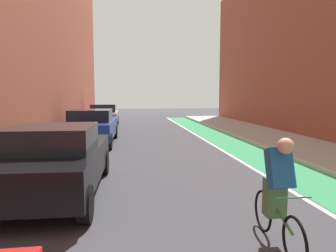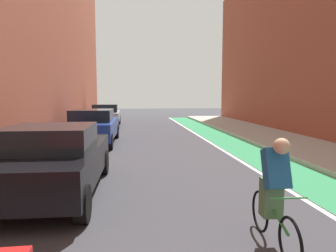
% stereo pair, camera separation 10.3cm
% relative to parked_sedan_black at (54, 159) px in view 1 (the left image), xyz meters
% --- Properties ---
extents(ground_plane, '(76.22, 76.22, 0.00)m').
position_rel_parked_sedan_black_xyz_m(ground_plane, '(2.95, 2.39, -0.79)').
color(ground_plane, '#38383D').
extents(bike_lane_paint, '(1.60, 34.65, 0.00)m').
position_rel_parked_sedan_black_xyz_m(bike_lane_paint, '(6.15, 4.39, -0.79)').
color(bike_lane_paint, '#2D8451').
rests_on(bike_lane_paint, ground).
extents(lane_divider_stripe, '(0.12, 34.65, 0.00)m').
position_rel_parked_sedan_black_xyz_m(lane_divider_stripe, '(5.25, 4.39, -0.78)').
color(lane_divider_stripe, white).
rests_on(lane_divider_stripe, ground).
extents(sidewalk_right, '(3.33, 34.65, 0.14)m').
position_rel_parked_sedan_black_xyz_m(sidewalk_right, '(8.61, 4.39, -0.72)').
color(sidewalk_right, '#A8A59E').
rests_on(sidewalk_right, ground).
extents(parked_sedan_black, '(2.07, 4.38, 1.53)m').
position_rel_parked_sedan_black_xyz_m(parked_sedan_black, '(0.00, 0.00, 0.00)').
color(parked_sedan_black, black).
rests_on(parked_sedan_black, ground).
extents(parked_sedan_blue, '(2.12, 4.46, 1.53)m').
position_rel_parked_sedan_black_xyz_m(parked_sedan_blue, '(-0.00, 7.00, 0.00)').
color(parked_sedan_blue, navy).
rests_on(parked_sedan_blue, ground).
extents(parked_sedan_silver, '(1.90, 4.58, 1.53)m').
position_rel_parked_sedan_black_xyz_m(parked_sedan_silver, '(0.00, 14.18, -0.00)').
color(parked_sedan_silver, '#9EA0A8').
rests_on(parked_sedan_silver, ground).
extents(cyclist_mid, '(0.48, 1.71, 1.61)m').
position_rel_parked_sedan_black_xyz_m(cyclist_mid, '(3.68, -2.77, 0.06)').
color(cyclist_mid, black).
rests_on(cyclist_mid, ground).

